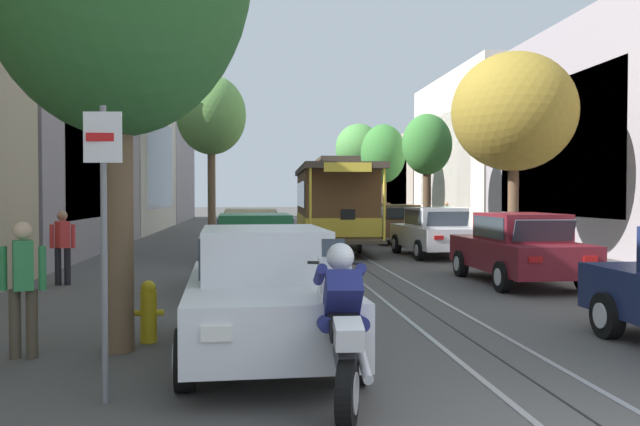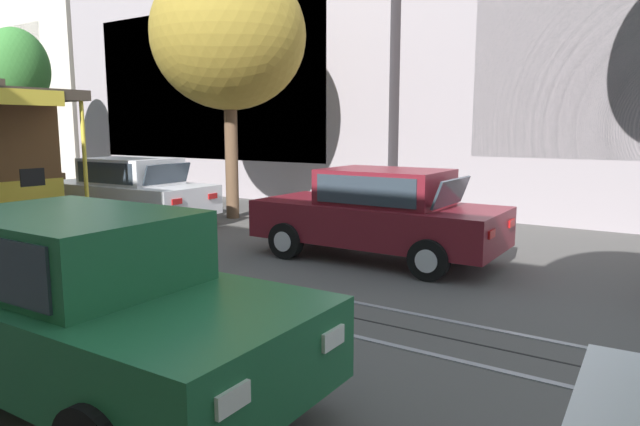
{
  "view_description": "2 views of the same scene",
  "coord_description": "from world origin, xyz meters",
  "px_view_note": "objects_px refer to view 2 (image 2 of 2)",
  "views": [
    {
      "loc": [
        -2.98,
        -4.39,
        2.0
      ],
      "look_at": [
        -0.32,
        22.07,
        1.26
      ],
      "focal_mm": 37.62,
      "sensor_mm": 36.0,
      "label": 1
    },
    {
      "loc": [
        -5.67,
        5.57,
        2.29
      ],
      "look_at": [
        1.38,
        10.25,
        1.0
      ],
      "focal_mm": 31.51,
      "sensor_mm": 36.0,
      "label": 2
    }
  ],
  "objects_px": {
    "street_tree_kerb_right_second": "(229,36)",
    "street_tree_kerb_right_mid": "(16,72)",
    "pedestrian_on_left_pavement": "(15,160)",
    "parked_car_maroon_second_right": "(379,214)",
    "parked_car_white_mid_right": "(129,191)",
    "parked_car_green_second_left": "(80,302)"
  },
  "relations": [
    {
      "from": "street_tree_kerb_right_second",
      "to": "street_tree_kerb_right_mid",
      "type": "xyz_separation_m",
      "value": [
        -0.21,
        9.33,
        -0.37
      ]
    },
    {
      "from": "parked_car_white_mid_right",
      "to": "street_tree_kerb_right_mid",
      "type": "bearing_deg",
      "value": 76.87
    },
    {
      "from": "parked_car_maroon_second_right",
      "to": "street_tree_kerb_right_second",
      "type": "distance_m",
      "value": 6.69
    },
    {
      "from": "street_tree_kerb_right_mid",
      "to": "pedestrian_on_left_pavement",
      "type": "height_order",
      "value": "street_tree_kerb_right_mid"
    },
    {
      "from": "parked_car_maroon_second_right",
      "to": "street_tree_kerb_right_mid",
      "type": "xyz_separation_m",
      "value": [
        1.74,
        14.55,
        3.32
      ]
    },
    {
      "from": "parked_car_green_second_left",
      "to": "pedestrian_on_left_pavement",
      "type": "height_order",
      "value": "pedestrian_on_left_pavement"
    },
    {
      "from": "parked_car_green_second_left",
      "to": "street_tree_kerb_right_second",
      "type": "height_order",
      "value": "street_tree_kerb_right_second"
    },
    {
      "from": "pedestrian_on_left_pavement",
      "to": "parked_car_green_second_left",
      "type": "bearing_deg",
      "value": -116.86
    },
    {
      "from": "street_tree_kerb_right_second",
      "to": "pedestrian_on_left_pavement",
      "type": "relative_size",
      "value": 3.93
    },
    {
      "from": "parked_car_green_second_left",
      "to": "parked_car_white_mid_right",
      "type": "distance_m",
      "value": 8.95
    },
    {
      "from": "parked_car_maroon_second_right",
      "to": "pedestrian_on_left_pavement",
      "type": "distance_m",
      "value": 19.99
    },
    {
      "from": "pedestrian_on_left_pavement",
      "to": "parked_car_maroon_second_right",
      "type": "bearing_deg",
      "value": -101.88
    },
    {
      "from": "street_tree_kerb_right_second",
      "to": "pedestrian_on_left_pavement",
      "type": "xyz_separation_m",
      "value": [
        2.16,
        14.34,
        -3.59
      ]
    },
    {
      "from": "parked_car_green_second_left",
      "to": "parked_car_maroon_second_right",
      "type": "xyz_separation_m",
      "value": [
        5.89,
        0.2,
        0.0
      ]
    },
    {
      "from": "parked_car_maroon_second_right",
      "to": "street_tree_kerb_right_mid",
      "type": "relative_size",
      "value": 0.79
    },
    {
      "from": "street_tree_kerb_right_second",
      "to": "street_tree_kerb_right_mid",
      "type": "bearing_deg",
      "value": 91.32
    },
    {
      "from": "parked_car_white_mid_right",
      "to": "parked_car_maroon_second_right",
      "type": "bearing_deg",
      "value": -89.08
    },
    {
      "from": "parked_car_green_second_left",
      "to": "parked_car_white_mid_right",
      "type": "xyz_separation_m",
      "value": [
        5.78,
        6.83,
        0.0
      ]
    },
    {
      "from": "parked_car_white_mid_right",
      "to": "street_tree_kerb_right_second",
      "type": "relative_size",
      "value": 0.7
    },
    {
      "from": "parked_car_maroon_second_right",
      "to": "pedestrian_on_left_pavement",
      "type": "height_order",
      "value": "pedestrian_on_left_pavement"
    },
    {
      "from": "parked_car_maroon_second_right",
      "to": "pedestrian_on_left_pavement",
      "type": "bearing_deg",
      "value": 78.12
    },
    {
      "from": "parked_car_maroon_second_right",
      "to": "street_tree_kerb_right_second",
      "type": "xyz_separation_m",
      "value": [
        1.96,
        5.22,
        3.69
      ]
    }
  ]
}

